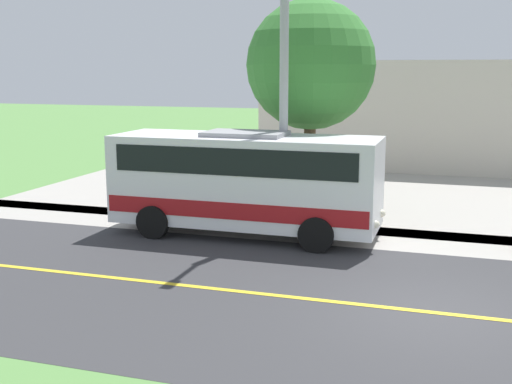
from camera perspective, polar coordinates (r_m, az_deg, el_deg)
ground_plane at (r=12.64m, az=15.39°, el=-10.32°), size 120.00×120.00×0.00m
road_surface at (r=12.64m, az=15.39°, el=-10.30°), size 8.00×100.00×0.01m
sidewalk at (r=17.60m, az=16.12°, el=-4.32°), size 2.40×100.00×0.01m
road_centre_line at (r=12.64m, az=15.39°, el=-10.28°), size 0.16×100.00×0.00m
shuttle_bus_front at (r=17.42m, az=-0.94°, el=1.22°), size 2.59×7.33×2.84m
street_light_pole at (r=17.30m, az=2.40°, el=10.33°), size 1.97×0.24×7.84m
tree_curbside at (r=19.70m, az=4.91°, el=11.16°), size 3.90×3.90×6.57m
commercial_building at (r=33.31m, az=20.29°, el=6.67°), size 10.00×20.66×4.87m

